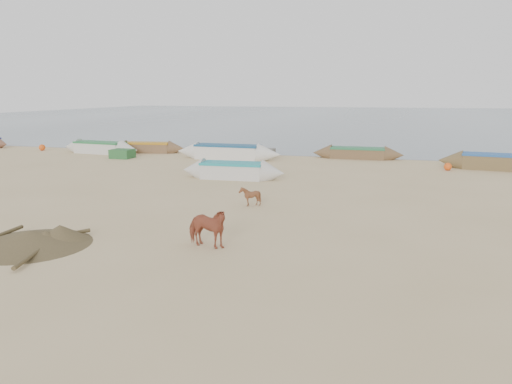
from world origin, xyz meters
TOP-DOWN VIEW (x-y plane):
  - ground at (0.00, 0.00)m, footprint 140.00×140.00m
  - sea at (0.00, 82.00)m, footprint 160.00×160.00m
  - cow_adult at (-0.49, 0.58)m, footprint 1.50×0.91m
  - calf_front at (-0.83, 6.04)m, footprint 0.78×0.71m
  - near_canoe at (-3.52, 11.90)m, footprint 5.50×1.57m
  - debris_pile at (-5.55, -0.65)m, footprint 3.80×3.80m
  - waterline_canoes at (-1.26, 19.97)m, footprint 59.39×4.48m
  - beach_clutter at (5.21, 19.27)m, footprint 45.50×4.61m

SIDE VIEW (x-z plane):
  - ground at x=0.00m, z-range 0.00..0.00m
  - sea at x=0.00m, z-range 0.01..0.01m
  - debris_pile at x=-5.55m, z-range 0.00..0.43m
  - beach_clutter at x=5.21m, z-range -0.02..0.62m
  - calf_front at x=-0.83m, z-range 0.00..0.79m
  - near_canoe at x=-3.52m, z-range 0.00..0.85m
  - waterline_canoes at x=-1.26m, z-range -0.06..0.91m
  - cow_adult at x=-0.49m, z-range 0.00..1.18m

